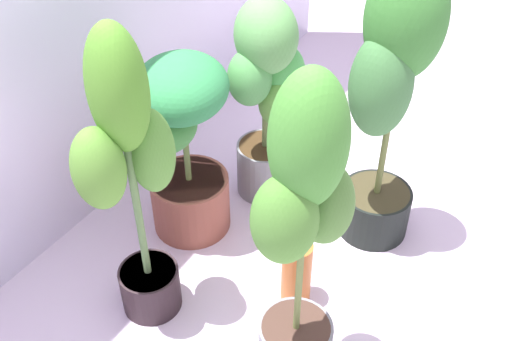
{
  "coord_description": "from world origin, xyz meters",
  "views": [
    {
      "loc": [
        -1.26,
        -0.57,
        1.58
      ],
      "look_at": [
        -0.0,
        0.21,
        0.38
      ],
      "focal_mm": 43.02,
      "sensor_mm": 36.0,
      "label": 1
    }
  ],
  "objects_px": {
    "potted_plant_back_center": "(182,141)",
    "potted_plant_back_right": "(267,91)",
    "potted_plant_front_right": "(390,94)",
    "nutrient_bottle": "(296,272)",
    "potted_plant_back_left": "(130,172)",
    "potted_plant_front_left": "(302,233)"
  },
  "relations": [
    {
      "from": "potted_plant_back_center",
      "to": "potted_plant_front_right",
      "type": "distance_m",
      "value": 0.68
    },
    {
      "from": "potted_plant_back_left",
      "to": "nutrient_bottle",
      "type": "distance_m",
      "value": 0.63
    },
    {
      "from": "potted_plant_back_center",
      "to": "potted_plant_front_left",
      "type": "xyz_separation_m",
      "value": [
        -0.31,
        -0.61,
        0.16
      ]
    },
    {
      "from": "potted_plant_back_left",
      "to": "potted_plant_back_center",
      "type": "bearing_deg",
      "value": 17.72
    },
    {
      "from": "potted_plant_front_right",
      "to": "potted_plant_front_left",
      "type": "height_order",
      "value": "potted_plant_front_right"
    },
    {
      "from": "nutrient_bottle",
      "to": "potted_plant_front_right",
      "type": "bearing_deg",
      "value": -10.77
    },
    {
      "from": "potted_plant_back_center",
      "to": "potted_plant_front_right",
      "type": "height_order",
      "value": "potted_plant_front_right"
    },
    {
      "from": "potted_plant_front_left",
      "to": "nutrient_bottle",
      "type": "distance_m",
      "value": 0.49
    },
    {
      "from": "potted_plant_front_right",
      "to": "nutrient_bottle",
      "type": "xyz_separation_m",
      "value": [
        -0.41,
        0.08,
        -0.46
      ]
    },
    {
      "from": "potted_plant_back_center",
      "to": "nutrient_bottle",
      "type": "xyz_separation_m",
      "value": [
        -0.09,
        -0.49,
        -0.26
      ]
    },
    {
      "from": "potted_plant_front_left",
      "to": "nutrient_bottle",
      "type": "bearing_deg",
      "value": 28.24
    },
    {
      "from": "potted_plant_back_center",
      "to": "potted_plant_back_right",
      "type": "distance_m",
      "value": 0.35
    },
    {
      "from": "potted_plant_back_center",
      "to": "potted_plant_back_right",
      "type": "bearing_deg",
      "value": -22.82
    },
    {
      "from": "potted_plant_back_right",
      "to": "nutrient_bottle",
      "type": "distance_m",
      "value": 0.64
    },
    {
      "from": "nutrient_bottle",
      "to": "potted_plant_back_center",
      "type": "bearing_deg",
      "value": 79.14
    },
    {
      "from": "potted_plant_back_center",
      "to": "potted_plant_back_right",
      "type": "relative_size",
      "value": 0.86
    },
    {
      "from": "potted_plant_front_right",
      "to": "potted_plant_back_right",
      "type": "bearing_deg",
      "value": 89.42
    },
    {
      "from": "potted_plant_back_center",
      "to": "nutrient_bottle",
      "type": "bearing_deg",
      "value": -100.86
    },
    {
      "from": "potted_plant_back_right",
      "to": "potted_plant_back_left",
      "type": "distance_m",
      "value": 0.69
    },
    {
      "from": "potted_plant_back_left",
      "to": "nutrient_bottle",
      "type": "height_order",
      "value": "potted_plant_back_left"
    },
    {
      "from": "potted_plant_back_right",
      "to": "potted_plant_back_left",
      "type": "height_order",
      "value": "potted_plant_back_left"
    },
    {
      "from": "potted_plant_front_right",
      "to": "potted_plant_back_left",
      "type": "xyz_separation_m",
      "value": [
        -0.68,
        0.46,
        -0.03
      ]
    }
  ]
}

